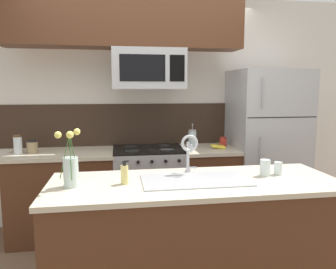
# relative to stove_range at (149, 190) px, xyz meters

# --- Properties ---
(rear_partition) EXTENTS (5.20, 0.10, 2.60)m
(rear_partition) POSITION_rel_stove_range_xyz_m (0.30, 0.38, 0.84)
(rear_partition) COLOR silver
(rear_partition) RESTS_ON ground
(splash_band) EXTENTS (3.42, 0.01, 0.48)m
(splash_band) POSITION_rel_stove_range_xyz_m (-0.00, 0.32, 0.69)
(splash_band) COLOR #332319
(splash_band) RESTS_ON rear_partition
(back_counter_left) EXTENTS (1.07, 0.65, 0.91)m
(back_counter_left) POSITION_rel_stove_range_xyz_m (-0.90, 0.00, -0.01)
(back_counter_left) COLOR #4C2B19
(back_counter_left) RESTS_ON ground
(back_counter_right) EXTENTS (0.61, 0.65, 0.91)m
(back_counter_right) POSITION_rel_stove_range_xyz_m (0.67, 0.00, -0.01)
(back_counter_right) COLOR #4C2B19
(back_counter_right) RESTS_ON ground
(stove_range) EXTENTS (0.76, 0.64, 0.93)m
(stove_range) POSITION_rel_stove_range_xyz_m (0.00, 0.00, 0.00)
(stove_range) COLOR #A8AAAF
(stove_range) RESTS_ON ground
(microwave) EXTENTS (0.74, 0.40, 0.41)m
(microwave) POSITION_rel_stove_range_xyz_m (0.00, -0.02, 1.30)
(microwave) COLOR #A8AAAF
(upper_cabinet_band) EXTENTS (2.38, 0.34, 0.60)m
(upper_cabinet_band) POSITION_rel_stove_range_xyz_m (-0.23, -0.05, 1.80)
(upper_cabinet_band) COLOR #4C2B19
(refrigerator) EXTENTS (0.78, 0.74, 1.77)m
(refrigerator) POSITION_rel_stove_range_xyz_m (1.35, 0.02, 0.42)
(refrigerator) COLOR #A8AAAF
(refrigerator) RESTS_ON ground
(storage_jar_tall) EXTENTS (0.08, 0.08, 0.19)m
(storage_jar_tall) POSITION_rel_stove_range_xyz_m (-1.32, -0.02, 0.54)
(storage_jar_tall) COLOR silver
(storage_jar_tall) RESTS_ON back_counter_left
(storage_jar_medium) EXTENTS (0.11, 0.11, 0.13)m
(storage_jar_medium) POSITION_rel_stove_range_xyz_m (-1.19, 0.01, 0.51)
(storage_jar_medium) COLOR #997F5B
(storage_jar_medium) RESTS_ON back_counter_left
(banana_bunch) EXTENTS (0.19, 0.12, 0.08)m
(banana_bunch) POSITION_rel_stove_range_xyz_m (0.76, -0.06, 0.47)
(banana_bunch) COLOR yellow
(banana_bunch) RESTS_ON back_counter_right
(french_press) EXTENTS (0.09, 0.09, 0.27)m
(french_press) POSITION_rel_stove_range_xyz_m (0.50, 0.06, 0.55)
(french_press) COLOR silver
(french_press) RESTS_ON back_counter_right
(coffee_tin) EXTENTS (0.08, 0.08, 0.11)m
(coffee_tin) POSITION_rel_stove_range_xyz_m (0.85, 0.05, 0.50)
(coffee_tin) COLOR #B22D23
(coffee_tin) RESTS_ON back_counter_right
(island_counter) EXTENTS (2.08, 0.77, 0.91)m
(island_counter) POSITION_rel_stove_range_xyz_m (0.22, -1.25, -0.01)
(island_counter) COLOR #4C2B19
(island_counter) RESTS_ON ground
(kitchen_sink) EXTENTS (0.76, 0.41, 0.16)m
(kitchen_sink) POSITION_rel_stove_range_xyz_m (0.21, -1.25, 0.38)
(kitchen_sink) COLOR #ADAFB5
(kitchen_sink) RESTS_ON island_counter
(sink_faucet) EXTENTS (0.14, 0.14, 0.31)m
(sink_faucet) POSITION_rel_stove_range_xyz_m (0.21, -1.05, 0.65)
(sink_faucet) COLOR #B7BABF
(sink_faucet) RESTS_ON island_counter
(dish_soap_bottle) EXTENTS (0.06, 0.05, 0.16)m
(dish_soap_bottle) POSITION_rel_stove_range_xyz_m (-0.29, -1.25, 0.52)
(dish_soap_bottle) COLOR #DBCC75
(dish_soap_bottle) RESTS_ON island_counter
(drinking_glass) EXTENTS (0.08, 0.08, 0.12)m
(drinking_glass) POSITION_rel_stove_range_xyz_m (0.76, -1.21, 0.51)
(drinking_glass) COLOR silver
(drinking_glass) RESTS_ON island_counter
(spare_glass) EXTENTS (0.06, 0.06, 0.10)m
(spare_glass) POSITION_rel_stove_range_xyz_m (0.87, -1.19, 0.50)
(spare_glass) COLOR silver
(spare_glass) RESTS_ON island_counter
(flower_vase) EXTENTS (0.16, 0.16, 0.39)m
(flower_vase) POSITION_rel_stove_range_xyz_m (-0.64, -1.27, 0.56)
(flower_vase) COLOR silver
(flower_vase) RESTS_ON island_counter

